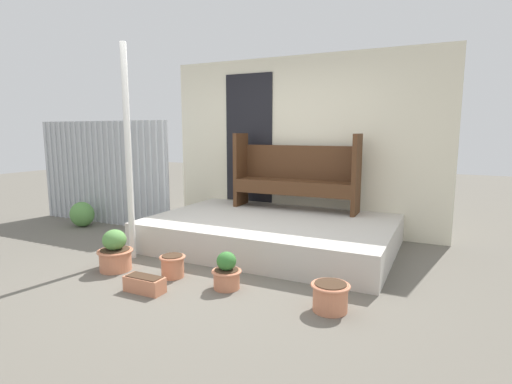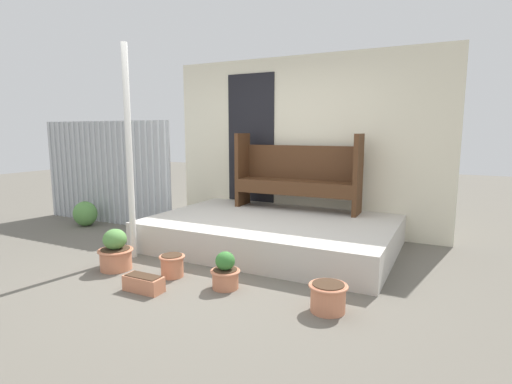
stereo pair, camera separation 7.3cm
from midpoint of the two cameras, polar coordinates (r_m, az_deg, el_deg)
name	(u,v)px [view 2 (the right image)]	position (r m, az deg, el deg)	size (l,w,h in m)	color
ground_plane	(220,268)	(4.51, -4.75, -10.82)	(24.00, 24.00, 0.00)	#666056
porch_slab	(272,233)	(5.25, 2.73, -5.82)	(3.07, 2.07, 0.38)	beige
house_wall	(299,144)	(6.09, 6.56, 6.76)	(4.27, 0.08, 2.60)	beige
fence_corrugated	(105,173)	(6.96, -20.50, 2.61)	(2.67, 0.05, 1.66)	#ADB2B7
support_post	(129,154)	(4.88, -17.26, 5.26)	(0.07, 0.07, 2.49)	white
bench	(297,173)	(5.79, 6.29, 2.77)	(1.81, 0.43, 1.10)	#4C2D19
flower_pot_left	(116,252)	(4.66, -19.01, -8.09)	(0.38, 0.38, 0.45)	tan
flower_pot_middle	(172,265)	(4.30, -11.41, -10.13)	(0.27, 0.27, 0.23)	tan
flower_pot_right	(225,272)	(3.92, -3.87, -11.38)	(0.29, 0.29, 0.36)	tan
flower_pot_far_right	(328,296)	(3.52, 10.85, -14.41)	(0.33, 0.33, 0.24)	tan
planter_box_rect	(144,283)	(4.01, -15.24, -12.48)	(0.39, 0.17, 0.16)	tan
shrub_by_fence	(85,214)	(6.93, -22.94, -2.87)	(0.39, 0.35, 0.39)	#599347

